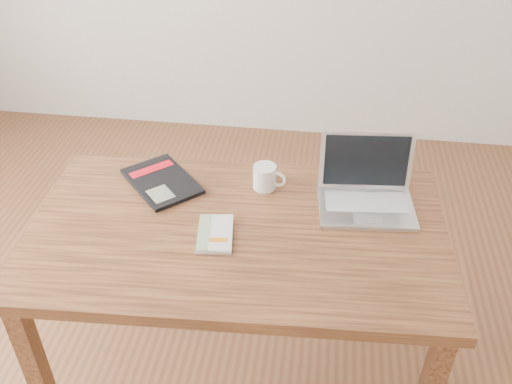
# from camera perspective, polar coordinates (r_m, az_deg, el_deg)

# --- Properties ---
(room) EXTENTS (4.04, 4.04, 2.70)m
(room) POSITION_cam_1_polar(r_m,az_deg,el_deg) (1.38, -13.03, 13.94)
(room) COLOR #57341D
(room) RESTS_ON ground
(desk) EXTENTS (1.30, 0.79, 0.75)m
(desk) POSITION_cam_1_polar(r_m,az_deg,el_deg) (1.79, -1.86, -5.91)
(desk) COLOR #532F19
(desk) RESTS_ON ground
(white_guidebook) EXTENTS (0.12, 0.18, 0.01)m
(white_guidebook) POSITION_cam_1_polar(r_m,az_deg,el_deg) (1.70, -4.12, -4.18)
(white_guidebook) COLOR silver
(white_guidebook) RESTS_ON desk
(black_guidebook) EXTENTS (0.32, 0.32, 0.01)m
(black_guidebook) POSITION_cam_1_polar(r_m,az_deg,el_deg) (1.94, -9.41, 1.07)
(black_guidebook) COLOR black
(black_guidebook) RESTS_ON desk
(laptop) EXTENTS (0.32, 0.26, 0.21)m
(laptop) POSITION_cam_1_polar(r_m,az_deg,el_deg) (1.84, 10.97, 0.16)
(laptop) COLOR silver
(laptop) RESTS_ON desk
(coffee_mug) EXTENTS (0.11, 0.08, 0.08)m
(coffee_mug) POSITION_cam_1_polar(r_m,az_deg,el_deg) (1.87, 0.95, 1.54)
(coffee_mug) COLOR white
(coffee_mug) RESTS_ON desk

